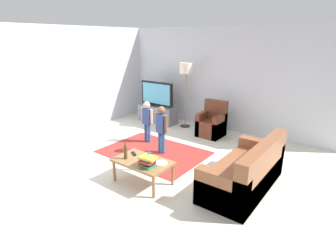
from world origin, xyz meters
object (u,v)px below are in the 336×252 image
at_px(book_stack, 147,161).
at_px(soda_can, 149,156).
at_px(tv_remote, 134,154).
at_px(couch, 248,173).
at_px(child_center, 161,125).
at_px(plate, 161,163).
at_px(child_near_tv, 147,118).
at_px(armchair, 212,124).
at_px(tv_stand, 157,114).
at_px(bottle, 125,152).
at_px(floor_lamp, 186,72).
at_px(coffee_table, 143,163).
at_px(tv, 157,94).

distance_m(book_stack, soda_can, 0.29).
bearing_deg(soda_can, tv_remote, -176.73).
distance_m(couch, soda_can, 1.66).
relative_size(child_center, plate, 4.76).
relative_size(couch, child_center, 1.72).
distance_m(couch, child_near_tv, 2.83).
bearing_deg(couch, armchair, 131.14).
relative_size(tv_stand, book_stack, 4.03).
height_order(armchair, bottle, armchair).
xyz_separation_m(floor_lamp, child_near_tv, (-0.06, -1.54, -0.95)).
height_order(tv_stand, child_center, child_center).
distance_m(couch, bottle, 2.07).
height_order(couch, coffee_table, couch).
height_order(bottle, soda_can, bottle).
bearing_deg(bottle, soda_can, 36.03).
relative_size(couch, floor_lamp, 1.01).
relative_size(child_center, coffee_table, 1.05).
relative_size(tv_remote, soda_can, 1.42).
height_order(tv, child_near_tv, tv).
bearing_deg(plate, tv, 130.60).
height_order(bottle, tv_remote, bottle).
relative_size(coffee_table, soda_can, 8.33).
height_order(child_center, book_stack, child_center).
relative_size(child_near_tv, tv_remote, 5.85).
height_order(tv, tv_remote, tv).
distance_m(child_center, plate, 1.41).
distance_m(couch, armchair, 2.62).
distance_m(couch, tv_remote, 1.98).
xyz_separation_m(armchair, bottle, (-0.07, -2.98, 0.24)).
bearing_deg(soda_can, armchair, 95.42).
distance_m(tv, tv_remote, 3.31).
relative_size(floor_lamp, plate, 8.09).
height_order(armchair, coffee_table, armchair).
distance_m(tv_stand, tv, 0.60).
distance_m(child_center, book_stack, 1.52).
height_order(tv, bottle, tv).
bearing_deg(tv_stand, tv_remote, -57.83).
distance_m(coffee_table, tv_remote, 0.32).
distance_m(tv_stand, couch, 4.10).
bearing_deg(floor_lamp, tv_remote, -73.66).
relative_size(coffee_table, bottle, 3.41).
distance_m(tv, bottle, 3.50).
distance_m(armchair, coffee_table, 2.87).
bearing_deg(floor_lamp, book_stack, -66.42).
xyz_separation_m(tv_stand, bottle, (1.78, -3.02, 0.30)).
xyz_separation_m(child_near_tv, tv_remote, (0.93, -1.41, -0.17)).
relative_size(coffee_table, tv_remote, 5.88).
bearing_deg(tv, floor_lamp, 10.93).
bearing_deg(couch, floor_lamp, 141.07).
bearing_deg(plate, bottle, -159.87).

